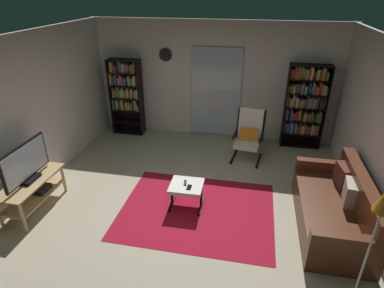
% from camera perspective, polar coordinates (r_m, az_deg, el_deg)
% --- Properties ---
extents(ground_plane, '(7.02, 7.02, 0.00)m').
position_cam_1_polar(ground_plane, '(5.26, -0.84, -11.24)').
color(ground_plane, tan).
extents(wall_back, '(5.60, 0.06, 2.60)m').
position_cam_1_polar(wall_back, '(7.27, 4.00, 11.20)').
color(wall_back, silver).
rests_on(wall_back, ground).
extents(wall_left, '(0.06, 6.00, 2.60)m').
position_cam_1_polar(wall_left, '(5.75, -28.31, 3.75)').
color(wall_left, silver).
rests_on(wall_left, ground).
extents(glass_door_panel, '(1.10, 0.01, 2.00)m').
position_cam_1_polar(glass_door_panel, '(7.27, 4.31, 9.14)').
color(glass_door_panel, silver).
extents(area_rug, '(2.41, 1.90, 0.01)m').
position_cam_1_polar(area_rug, '(5.20, 0.90, -11.75)').
color(area_rug, maroon).
rests_on(area_rug, ground).
extents(tv_stand, '(0.48, 1.15, 0.54)m').
position_cam_1_polar(tv_stand, '(5.63, -26.53, -7.28)').
color(tv_stand, tan).
rests_on(tv_stand, ground).
extents(television, '(0.20, 0.97, 0.61)m').
position_cam_1_polar(television, '(5.39, -27.66, -3.18)').
color(television, black).
rests_on(television, tv_stand).
extents(bookshelf_near_tv, '(0.73, 0.30, 1.76)m').
position_cam_1_polar(bookshelf_near_tv, '(7.59, -11.75, 9.21)').
color(bookshelf_near_tv, black).
rests_on(bookshelf_near_tv, ground).
extents(bookshelf_near_sofa, '(0.84, 0.30, 1.80)m').
position_cam_1_polar(bookshelf_near_sofa, '(7.19, 19.64, 6.89)').
color(bookshelf_near_sofa, black).
rests_on(bookshelf_near_sofa, ground).
extents(leather_sofa, '(0.87, 1.95, 0.85)m').
position_cam_1_polar(leather_sofa, '(5.18, 24.34, -10.53)').
color(leather_sofa, '#522816').
rests_on(leather_sofa, ground).
extents(lounge_armchair, '(0.64, 0.72, 1.02)m').
position_cam_1_polar(lounge_armchair, '(6.52, 10.17, 1.81)').
color(lounge_armchair, black).
rests_on(lounge_armchair, ground).
extents(ottoman, '(0.53, 0.49, 0.40)m').
position_cam_1_polar(ottoman, '(5.11, -1.01, -7.93)').
color(ottoman, white).
rests_on(ottoman, ground).
extents(tv_remote, '(0.07, 0.15, 0.02)m').
position_cam_1_polar(tv_remote, '(5.10, -1.22, -6.94)').
color(tv_remote, black).
rests_on(tv_remote, ottoman).
extents(cell_phone, '(0.07, 0.14, 0.01)m').
position_cam_1_polar(cell_phone, '(5.00, -0.51, -7.77)').
color(cell_phone, black).
rests_on(cell_phone, ottoman).
extents(floor_lamp_by_sofa, '(0.22, 0.22, 1.57)m').
position_cam_1_polar(floor_lamp_by_sofa, '(3.63, 30.76, -10.69)').
color(floor_lamp_by_sofa, '#A5A5AD').
rests_on(floor_lamp_by_sofa, ground).
extents(wall_clock, '(0.29, 0.03, 0.29)m').
position_cam_1_polar(wall_clock, '(7.29, -4.77, 15.66)').
color(wall_clock, silver).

